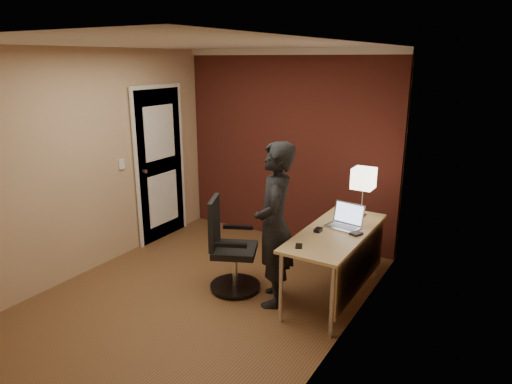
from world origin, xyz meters
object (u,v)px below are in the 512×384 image
phone (299,246)px  office_chair (229,251)px  mouse (318,230)px  desk_lamp (364,179)px  person (275,225)px  desk (342,244)px  wallet (356,234)px  laptop (346,220)px

phone → office_chair: (-0.87, 0.14, -0.30)m
mouse → office_chair: size_ratio=0.10×
desk_lamp → office_chair: size_ratio=0.54×
phone → person: (-0.34, 0.16, 0.09)m
desk_lamp → person: person is taller
desk → desk_lamp: 0.78m
desk_lamp → mouse: size_ratio=5.35×
desk_lamp → office_chair: (-1.09, -0.97, -0.71)m
mouse → phone: size_ratio=0.87×
desk → office_chair: 1.18m
mouse → wallet: bearing=15.6°
wallet → person: bearing=-150.8°
office_chair → laptop: bearing=29.0°
desk_lamp → office_chair: 1.62m
laptop → office_chair: size_ratio=0.37×
phone → wallet: 0.65m
desk_lamp → person: bearing=-120.7°
laptop → mouse: bearing=-122.9°
laptop → office_chair: office_chair is taller
desk_lamp → wallet: bearing=-76.4°
desk → laptop: size_ratio=4.10×
desk_lamp → mouse: desk_lamp is taller
laptop → person: (-0.52, -0.56, 0.03)m
mouse → laptop: bearing=55.2°
desk → phone: phone is taller
desk_lamp → wallet: 0.70m
wallet → office_chair: (-1.22, -0.41, -0.30)m
phone → wallet: (0.35, 0.55, 0.01)m
phone → person: 0.39m
laptop → wallet: laptop is taller
mouse → person: 0.45m
desk_lamp → desk: bearing=-89.8°
phone → wallet: bearing=34.4°
desk → phone: (-0.22, -0.55, 0.13)m
phone → office_chair: size_ratio=0.12×
desk → office_chair: office_chair is taller
desk_lamp → office_chair: desk_lamp is taller
laptop → phone: 0.75m
wallet → office_chair: bearing=-161.3°
wallet → phone: bearing=-122.6°
office_chair → desk_lamp: bearing=41.7°
person → phone: bearing=40.0°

